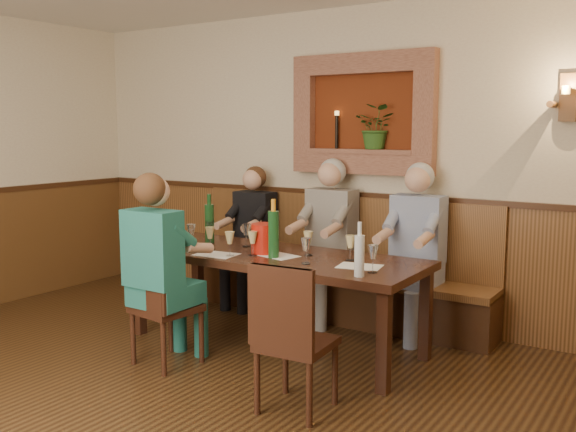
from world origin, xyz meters
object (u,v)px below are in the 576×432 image
person_chair_front (163,287)px  spittoon_bucket (264,239)px  chair_near_right (295,368)px  chair_near_left (165,328)px  person_bench_right (413,266)px  dining_table (274,263)px  person_bench_left (250,249)px  wine_bottle_green_a (274,233)px  person_bench_mid (326,254)px  bench (332,282)px  wine_bottle_green_b (209,223)px  water_bottle (359,254)px

person_chair_front → spittoon_bucket: person_chair_front is taller
chair_near_right → chair_near_left: bearing=169.2°
person_bench_right → dining_table: bearing=-134.4°
person_bench_left → person_bench_right: person_bench_right is taller
chair_near_right → spittoon_bucket: spittoon_bucket is taller
person_bench_left → wine_bottle_green_a: 1.40m
person_bench_mid → person_bench_right: 0.82m
person_chair_front → dining_table: bearing=60.3°
person_bench_right → wine_bottle_green_a: 1.26m
bench → person_bench_right: (0.82, -0.11, 0.27)m
person_bench_left → person_bench_mid: person_bench_mid is taller
spittoon_bucket → dining_table: bearing=20.2°
bench → person_bench_mid: bearing=-91.9°
wine_bottle_green_a → wine_bottle_green_b: (-0.82, 0.23, -0.01)m
person_bench_mid → person_bench_right: person_bench_mid is taller
chair_near_left → chair_near_right: size_ratio=0.99×
spittoon_bucket → water_bottle: 1.03m
chair_near_left → wine_bottle_green_a: size_ratio=2.08×
person_bench_left → person_chair_front: (0.41, -1.62, 0.03)m
chair_near_right → person_chair_front: size_ratio=0.66×
person_bench_mid → spittoon_bucket: (-0.07, -0.86, 0.26)m
wine_bottle_green_a → person_bench_left: bearing=134.2°
dining_table → chair_near_right: 1.26m
person_bench_right → wine_bottle_green_b: 1.75m
person_bench_mid → chair_near_left: bearing=-105.5°
person_bench_left → person_bench_right: 1.68m
spittoon_bucket → wine_bottle_green_a: (0.16, -0.10, 0.07)m
person_bench_left → wine_bottle_green_b: (0.12, -0.74, 0.36)m
dining_table → chair_near_left: size_ratio=2.58×
dining_table → wine_bottle_green_a: 0.31m
wine_bottle_green_a → person_chair_front: bearing=-129.3°
chair_near_right → person_bench_mid: bearing=109.8°
spittoon_bucket → wine_bottle_green_b: (-0.66, 0.12, 0.06)m
person_bench_mid → water_bottle: bearing=-51.8°
person_bench_left → wine_bottle_green_a: (0.94, -0.97, 0.38)m
bench → person_chair_front: bearing=-104.5°
chair_near_left → water_bottle: bearing=25.2°
wine_bottle_green_b → person_bench_mid: bearing=45.3°
person_chair_front → water_bottle: person_chair_front is taller
person_bench_mid → person_bench_right: (0.82, 0.00, -0.01)m
dining_table → person_bench_left: 1.21m
chair_near_right → person_bench_right: (0.04, 1.74, 0.33)m
water_bottle → person_chair_front: bearing=-161.6°
person_bench_left → person_bench_right: bearing=-0.1°
person_bench_right → wine_bottle_green_b: size_ratio=3.45×
chair_near_right → person_bench_left: (-1.63, 1.74, 0.29)m
chair_near_left → person_bench_left: (-0.41, 1.60, 0.29)m
person_chair_front → person_bench_right: bearing=51.9°
person_bench_right → water_bottle: (0.09, -1.16, 0.30)m
person_bench_mid → dining_table: bearing=-89.8°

